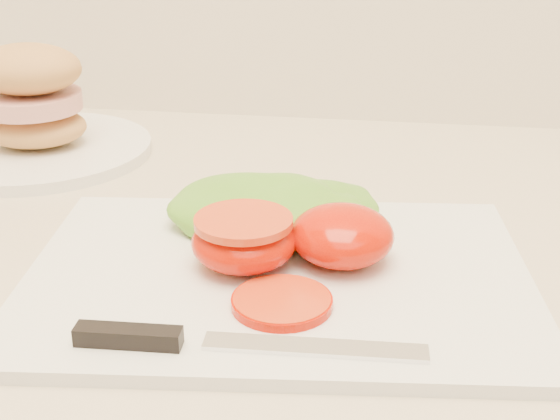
# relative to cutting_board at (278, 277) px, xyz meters

# --- Properties ---
(cutting_board) EXTENTS (0.40, 0.31, 0.01)m
(cutting_board) POSITION_rel_cutting_board_xyz_m (0.00, 0.00, 0.00)
(cutting_board) COLOR silver
(cutting_board) RESTS_ON counter
(tomato_half_dome) EXTENTS (0.08, 0.08, 0.04)m
(tomato_half_dome) POSITION_rel_cutting_board_xyz_m (0.05, 0.02, 0.03)
(tomato_half_dome) COLOR red
(tomato_half_dome) RESTS_ON cutting_board
(tomato_half_cut) EXTENTS (0.08, 0.08, 0.04)m
(tomato_half_cut) POSITION_rel_cutting_board_xyz_m (-0.03, 0.00, 0.03)
(tomato_half_cut) COLOR red
(tomato_half_cut) RESTS_ON cutting_board
(tomato_slice_0) EXTENTS (0.07, 0.07, 0.01)m
(tomato_slice_0) POSITION_rel_cutting_board_xyz_m (0.01, -0.05, 0.01)
(tomato_slice_0) COLOR #DE541E
(tomato_slice_0) RESTS_ON cutting_board
(lettuce_leaf_0) EXTENTS (0.17, 0.12, 0.03)m
(lettuce_leaf_0) POSITION_rel_cutting_board_xyz_m (-0.02, 0.08, 0.02)
(lettuce_leaf_0) COLOR #669928
(lettuce_leaf_0) RESTS_ON cutting_board
(lettuce_leaf_1) EXTENTS (0.14, 0.15, 0.03)m
(lettuce_leaf_1) POSITION_rel_cutting_board_xyz_m (0.02, 0.09, 0.02)
(lettuce_leaf_1) COLOR #669928
(lettuce_leaf_1) RESTS_ON cutting_board
(knife) EXTENTS (0.22, 0.03, 0.01)m
(knife) POSITION_rel_cutting_board_xyz_m (-0.03, -0.11, 0.01)
(knife) COLOR silver
(knife) RESTS_ON cutting_board
(sandwich_plate) EXTENTS (0.24, 0.24, 0.12)m
(sandwich_plate) POSITION_rel_cutting_board_xyz_m (-0.30, 0.24, 0.04)
(sandwich_plate) COLOR white
(sandwich_plate) RESTS_ON counter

